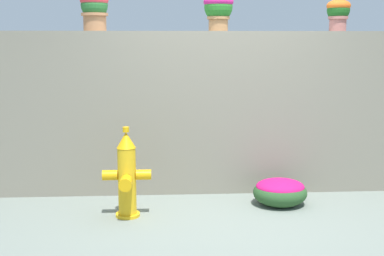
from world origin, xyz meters
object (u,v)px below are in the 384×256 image
Objects in this scene: potted_plant_1 at (94,8)px; flower_bush_left at (280,191)px; potted_plant_3 at (338,11)px; potted_plant_2 at (218,8)px; fire_hydrant at (127,177)px.

potted_plant_1 is 2.82m from flower_bush_left.
potted_plant_3 is at bearing 0.10° from potted_plant_1.
potted_plant_1 reaches higher than flower_bush_left.
potted_plant_1 is 1.36m from potted_plant_2.
fire_hydrant is at bearing -138.47° from potted_plant_2.
fire_hydrant reaches higher than flower_bush_left.
potted_plant_1 is at bearing 163.32° from flower_bush_left.
potted_plant_2 is 2.11m from flower_bush_left.
flower_bush_left is at bearing -141.35° from potted_plant_3.
potted_plant_2 is 0.74× the size of flower_bush_left.
fire_hydrant is (-0.98, -0.87, -1.67)m from potted_plant_2.
flower_bush_left is (1.97, -0.59, -1.93)m from potted_plant_1.
potted_plant_3 is at bearing -0.10° from potted_plant_2.
potted_plant_3 reaches higher than fire_hydrant.
potted_plant_3 is 0.64× the size of flower_bush_left.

